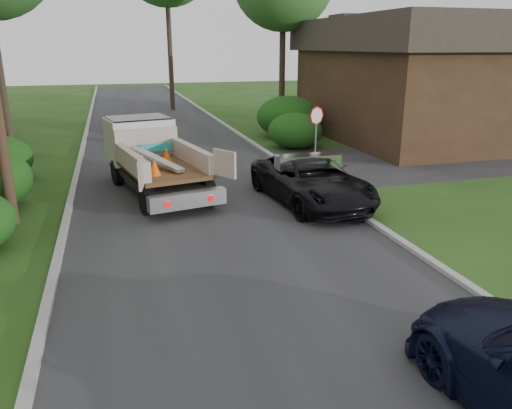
{
  "coord_description": "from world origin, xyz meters",
  "views": [
    {
      "loc": [
        -2.61,
        -9.49,
        4.73
      ],
      "look_at": [
        0.45,
        1.18,
        1.2
      ],
      "focal_mm": 35.0,
      "sensor_mm": 36.0,
      "label": 1
    }
  ],
  "objects_px": {
    "stop_sign": "(316,124)",
    "black_pickup": "(311,181)",
    "house_right": "(418,78)",
    "flatbed_truck": "(149,152)"
  },
  "relations": [
    {
      "from": "stop_sign",
      "to": "house_right",
      "type": "relative_size",
      "value": 0.19
    },
    {
      "from": "house_right",
      "to": "black_pickup",
      "type": "bearing_deg",
      "value": -135.89
    },
    {
      "from": "house_right",
      "to": "flatbed_truck",
      "type": "relative_size",
      "value": 2.0
    },
    {
      "from": "house_right",
      "to": "black_pickup",
      "type": "height_order",
      "value": "house_right"
    },
    {
      "from": "house_right",
      "to": "stop_sign",
      "type": "bearing_deg",
      "value": -147.34
    },
    {
      "from": "stop_sign",
      "to": "flatbed_truck",
      "type": "distance_m",
      "value": 6.82
    },
    {
      "from": "stop_sign",
      "to": "black_pickup",
      "type": "distance_m",
      "value": 5.02
    },
    {
      "from": "house_right",
      "to": "black_pickup",
      "type": "relative_size",
      "value": 2.5
    },
    {
      "from": "house_right",
      "to": "black_pickup",
      "type": "distance_m",
      "value": 13.84
    },
    {
      "from": "stop_sign",
      "to": "black_pickup",
      "type": "relative_size",
      "value": 0.48
    }
  ]
}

